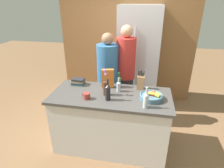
# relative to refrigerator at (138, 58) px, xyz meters

# --- Properties ---
(ground_plane) EXTENTS (14.00, 14.00, 0.00)m
(ground_plane) POSITION_rel_refrigerator_xyz_m (-0.29, -1.43, -1.01)
(ground_plane) COLOR brown
(kitchen_island) EXTENTS (1.68, 0.77, 0.88)m
(kitchen_island) POSITION_rel_refrigerator_xyz_m (-0.29, -1.43, -0.57)
(kitchen_island) COLOR silver
(kitchen_island) RESTS_ON ground_plane
(back_wall_wood) EXTENTS (2.88, 0.12, 2.60)m
(back_wall_wood) POSITION_rel_refrigerator_xyz_m (-0.29, 0.36, 0.29)
(back_wall_wood) COLOR olive
(back_wall_wood) RESTS_ON ground_plane
(refrigerator) EXTENTS (0.80, 0.62, 2.02)m
(refrigerator) POSITION_rel_refrigerator_xyz_m (0.00, 0.00, 0.00)
(refrigerator) COLOR #B7B7BC
(refrigerator) RESTS_ON ground_plane
(fruit_bowl) EXTENTS (0.31, 0.31, 0.11)m
(fruit_bowl) POSITION_rel_refrigerator_xyz_m (0.27, -1.45, -0.08)
(fruit_bowl) COLOR slate
(fruit_bowl) RESTS_ON kitchen_island
(knife_block) EXTENTS (0.10, 0.09, 0.29)m
(knife_block) POSITION_rel_refrigerator_xyz_m (0.11, -1.16, -0.02)
(knife_block) COLOR #A87A4C
(knife_block) RESTS_ON kitchen_island
(flower_vase) EXTENTS (0.08, 0.08, 0.38)m
(flower_vase) POSITION_rel_refrigerator_xyz_m (-0.36, -1.44, -0.00)
(flower_vase) COLOR #4C2D1E
(flower_vase) RESTS_ON kitchen_island
(cereal_box) EXTENTS (0.19, 0.10, 0.28)m
(cereal_box) POSITION_rel_refrigerator_xyz_m (-0.38, -1.19, 0.02)
(cereal_box) COLOR orange
(cereal_box) RESTS_ON kitchen_island
(coffee_mug) EXTENTS (0.12, 0.09, 0.08)m
(coffee_mug) POSITION_rel_refrigerator_xyz_m (-0.58, -1.60, -0.08)
(coffee_mug) COLOR #99332D
(coffee_mug) RESTS_ON kitchen_island
(book_stack) EXTENTS (0.20, 0.16, 0.10)m
(book_stack) POSITION_rel_refrigerator_xyz_m (-0.85, -1.18, -0.08)
(book_stack) COLOR #3D6047
(book_stack) RESTS_ON kitchen_island
(bottle_oil) EXTENTS (0.06, 0.06, 0.21)m
(bottle_oil) POSITION_rel_refrigerator_xyz_m (-0.20, -1.30, -0.04)
(bottle_oil) COLOR #B2BCC1
(bottle_oil) RESTS_ON kitchen_island
(bottle_vinegar) EXTENTS (0.07, 0.07, 0.30)m
(bottle_vinegar) POSITION_rel_refrigerator_xyz_m (-0.30, -1.58, -0.01)
(bottle_vinegar) COLOR black
(bottle_vinegar) RESTS_ON kitchen_island
(bottle_wine) EXTENTS (0.06, 0.06, 0.23)m
(bottle_wine) POSITION_rel_refrigerator_xyz_m (-0.22, -1.14, -0.04)
(bottle_wine) COLOR #286633
(bottle_wine) RESTS_ON kitchen_island
(bottle_water) EXTENTS (0.06, 0.06, 0.28)m
(bottle_water) POSITION_rel_refrigerator_xyz_m (0.20, -1.68, -0.02)
(bottle_water) COLOR #B2BCC1
(bottle_water) RESTS_ON kitchen_island
(person_at_sink) EXTENTS (0.37, 0.37, 1.62)m
(person_at_sink) POSITION_rel_refrigerator_xyz_m (-0.47, -0.76, -0.10)
(person_at_sink) COLOR #383842
(person_at_sink) RESTS_ON ground_plane
(person_in_blue) EXTENTS (0.33, 0.33, 1.73)m
(person_in_blue) POSITION_rel_refrigerator_xyz_m (-0.18, -0.63, -0.03)
(person_in_blue) COLOR #383842
(person_in_blue) RESTS_ON ground_plane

